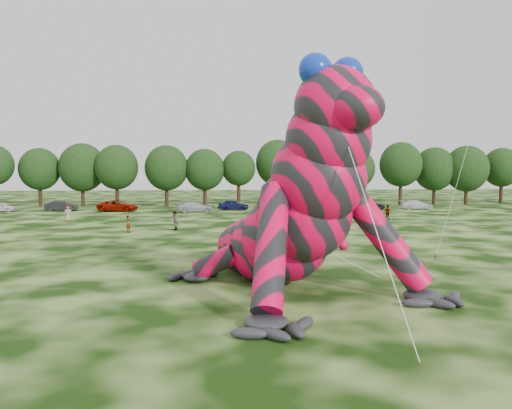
{
  "coord_description": "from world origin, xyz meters",
  "views": [
    {
      "loc": [
        -2.69,
        -20.88,
        5.69
      ],
      "look_at": [
        -0.69,
        3.28,
        4.0
      ],
      "focal_mm": 35.0,
      "sensor_mm": 36.0,
      "label": 1
    }
  ],
  "objects_px": {
    "car_3": "(195,207)",
    "spectator_2": "(377,213)",
    "inflatable_gecko": "(270,179)",
    "spectator_3": "(388,213)",
    "tree_4": "(40,177)",
    "car_2": "(118,206)",
    "tree_5": "(82,175)",
    "tree_15": "(466,175)",
    "car_7": "(416,205)",
    "tree_16": "(501,176)",
    "tree_7": "(167,176)",
    "tree_13": "(401,174)",
    "spectator_0": "(129,224)",
    "car_6": "(369,205)",
    "tree_6": "(117,176)",
    "spectator_4": "(68,213)",
    "tree_9": "(239,178)",
    "car_0": "(2,207)",
    "car_1": "(61,206)",
    "tree_14": "(434,176)",
    "tree_10": "(278,172)",
    "tree_12": "(356,177)",
    "spectator_1": "(175,221)",
    "car_5": "(293,206)",
    "spectator_5": "(279,229)",
    "tree_11": "(317,174)",
    "tree_8": "(205,178)",
    "car_4": "(234,205)"
  },
  "relations": [
    {
      "from": "car_3",
      "to": "spectator_2",
      "type": "xyz_separation_m",
      "value": [
        20.39,
        -14.01,
        0.24
      ]
    },
    {
      "from": "inflatable_gecko",
      "to": "spectator_3",
      "type": "distance_m",
      "value": 34.18
    },
    {
      "from": "tree_4",
      "to": "car_2",
      "type": "bearing_deg",
      "value": -36.61
    },
    {
      "from": "tree_5",
      "to": "tree_15",
      "type": "distance_m",
      "value": 61.6
    },
    {
      "from": "car_7",
      "to": "tree_16",
      "type": "bearing_deg",
      "value": -54.0
    },
    {
      "from": "tree_7",
      "to": "tree_13",
      "type": "distance_m",
      "value": 37.21
    },
    {
      "from": "spectator_3",
      "to": "spectator_0",
      "type": "distance_m",
      "value": 28.73
    },
    {
      "from": "car_6",
      "to": "spectator_3",
      "type": "distance_m",
      "value": 14.76
    },
    {
      "from": "tree_6",
      "to": "spectator_4",
      "type": "distance_m",
      "value": 21.59
    },
    {
      "from": "tree_9",
      "to": "spectator_0",
      "type": "xyz_separation_m",
      "value": [
        -11.52,
        -32.72,
        -3.54
      ]
    },
    {
      "from": "car_0",
      "to": "car_7",
      "type": "bearing_deg",
      "value": -86.74
    },
    {
      "from": "tree_15",
      "to": "car_1",
      "type": "distance_m",
      "value": 62.91
    },
    {
      "from": "tree_14",
      "to": "car_7",
      "type": "distance_m",
      "value": 13.17
    },
    {
      "from": "tree_10",
      "to": "spectator_3",
      "type": "distance_m",
      "value": 26.88
    },
    {
      "from": "inflatable_gecko",
      "to": "tree_5",
      "type": "height_order",
      "value": "inflatable_gecko"
    },
    {
      "from": "car_7",
      "to": "spectator_2",
      "type": "relative_size",
      "value": 2.42
    },
    {
      "from": "tree_13",
      "to": "spectator_4",
      "type": "distance_m",
      "value": 51.01
    },
    {
      "from": "tree_7",
      "to": "car_6",
      "type": "distance_m",
      "value": 30.71
    },
    {
      "from": "tree_12",
      "to": "car_0",
      "type": "xyz_separation_m",
      "value": [
        -51.54,
        -8.53,
        -3.85
      ]
    },
    {
      "from": "inflatable_gecko",
      "to": "tree_4",
      "type": "relative_size",
      "value": 2.31
    },
    {
      "from": "inflatable_gecko",
      "to": "spectator_1",
      "type": "relative_size",
      "value": 11.53
    },
    {
      "from": "car_3",
      "to": "spectator_3",
      "type": "height_order",
      "value": "spectator_3"
    },
    {
      "from": "spectator_3",
      "to": "car_5",
      "type": "bearing_deg",
      "value": 0.72
    },
    {
      "from": "car_3",
      "to": "spectator_2",
      "type": "relative_size",
      "value": 2.57
    },
    {
      "from": "spectator_1",
      "to": "tree_6",
      "type": "bearing_deg",
      "value": 178.11
    },
    {
      "from": "spectator_3",
      "to": "spectator_5",
      "type": "bearing_deg",
      "value": 102.48
    },
    {
      "from": "spectator_0",
      "to": "tree_5",
      "type": "bearing_deg",
      "value": 31.52
    },
    {
      "from": "tree_5",
      "to": "spectator_4",
      "type": "height_order",
      "value": "tree_5"
    },
    {
      "from": "spectator_4",
      "to": "car_0",
      "type": "bearing_deg",
      "value": 117.92
    },
    {
      "from": "tree_11",
      "to": "car_1",
      "type": "distance_m",
      "value": 38.77
    },
    {
      "from": "car_6",
      "to": "spectator_1",
      "type": "xyz_separation_m",
      "value": [
        -25.61,
        -22.25,
        0.24
      ]
    },
    {
      "from": "car_1",
      "to": "spectator_0",
      "type": "xyz_separation_m",
      "value": [
        13.32,
        -24.97,
        0.08
      ]
    },
    {
      "from": "tree_7",
      "to": "tree_15",
      "type": "height_order",
      "value": "tree_15"
    },
    {
      "from": "car_7",
      "to": "spectator_2",
      "type": "xyz_separation_m",
      "value": [
        -11.25,
        -16.17,
        0.28
      ]
    },
    {
      "from": "tree_4",
      "to": "car_0",
      "type": "xyz_separation_m",
      "value": [
        -1.89,
        -9.5,
        -3.89
      ]
    },
    {
      "from": "spectator_0",
      "to": "spectator_1",
      "type": "bearing_deg",
      "value": -58.91
    },
    {
      "from": "tree_7",
      "to": "spectator_1",
      "type": "relative_size",
      "value": 5.22
    },
    {
      "from": "tree_8",
      "to": "tree_10",
      "type": "distance_m",
      "value": 11.75
    },
    {
      "from": "car_4",
      "to": "spectator_2",
      "type": "height_order",
      "value": "spectator_2"
    },
    {
      "from": "tree_8",
      "to": "car_1",
      "type": "relative_size",
      "value": 2.06
    },
    {
      "from": "tree_4",
      "to": "tree_10",
      "type": "bearing_deg",
      "value": -0.21
    },
    {
      "from": "tree_13",
      "to": "car_4",
      "type": "bearing_deg",
      "value": -163.95
    },
    {
      "from": "car_3",
      "to": "car_4",
      "type": "xyz_separation_m",
      "value": [
        5.33,
        3.0,
        0.03
      ]
    },
    {
      "from": "tree_4",
      "to": "tree_8",
      "type": "xyz_separation_m",
      "value": [
        25.42,
        -1.73,
        -0.06
      ]
    },
    {
      "from": "car_5",
      "to": "tree_9",
      "type": "bearing_deg",
      "value": 38.45
    },
    {
      "from": "tree_9",
      "to": "car_1",
      "type": "xyz_separation_m",
      "value": [
        -24.84,
        -7.75,
        -3.62
      ]
    },
    {
      "from": "tree_5",
      "to": "car_5",
      "type": "height_order",
      "value": "tree_5"
    },
    {
      "from": "tree_4",
      "to": "spectator_2",
      "type": "relative_size",
      "value": 4.83
    },
    {
      "from": "tree_7",
      "to": "car_0",
      "type": "height_order",
      "value": "tree_7"
    },
    {
      "from": "tree_5",
      "to": "car_6",
      "type": "relative_size",
      "value": 2.03
    }
  ]
}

